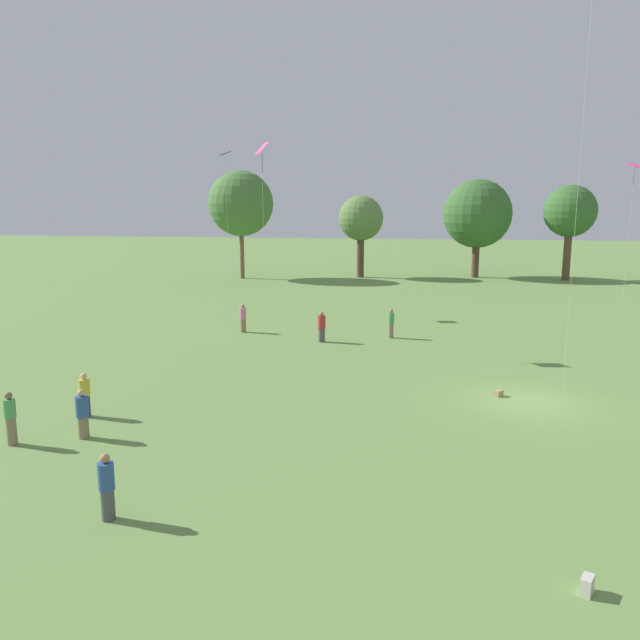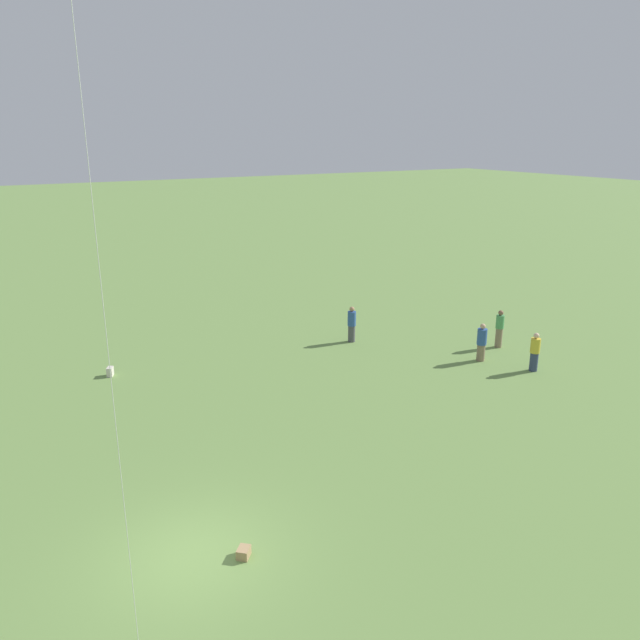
# 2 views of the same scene
# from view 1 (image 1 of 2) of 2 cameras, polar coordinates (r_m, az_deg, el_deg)

# --- Properties ---
(ground_plane) EXTENTS (240.00, 240.00, 0.00)m
(ground_plane) POSITION_cam_1_polar(r_m,az_deg,el_deg) (26.48, 18.42, -7.14)
(ground_plane) COLOR #6B8E47
(tree_0) EXTENTS (6.81, 6.81, 11.28)m
(tree_0) POSITION_cam_1_polar(r_m,az_deg,el_deg) (66.90, -7.25, 10.50)
(tree_0) COLOR brown
(tree_0) RESTS_ON ground_plane
(tree_1) EXTENTS (4.79, 4.79, 8.73)m
(tree_1) POSITION_cam_1_polar(r_m,az_deg,el_deg) (67.58, 3.76, 9.20)
(tree_1) COLOR brown
(tree_1) RESTS_ON ground_plane
(tree_2) EXTENTS (7.26, 7.26, 10.43)m
(tree_2) POSITION_cam_1_polar(r_m,az_deg,el_deg) (69.34, 14.20, 9.38)
(tree_2) COLOR brown
(tree_2) RESTS_ON ground_plane
(tree_3) EXTENTS (5.31, 5.31, 9.77)m
(tree_3) POSITION_cam_1_polar(r_m,az_deg,el_deg) (69.66, 21.90, 9.16)
(tree_3) COLOR brown
(tree_3) RESTS_ON ground_plane
(person_0) EXTENTS (0.61, 0.61, 1.77)m
(person_0) POSITION_cam_1_polar(r_m,az_deg,el_deg) (35.71, 0.15, -0.65)
(person_0) COLOR #4C4C51
(person_0) RESTS_ON ground_plane
(person_2) EXTENTS (0.53, 0.53, 1.80)m
(person_2) POSITION_cam_1_polar(r_m,az_deg,el_deg) (22.99, -26.44, -8.07)
(person_2) COLOR #847056
(person_2) RESTS_ON ground_plane
(person_3) EXTENTS (0.52, 0.52, 1.75)m
(person_3) POSITION_cam_1_polar(r_m,az_deg,el_deg) (16.91, -18.92, -14.26)
(person_3) COLOR #4C4C51
(person_3) RESTS_ON ground_plane
(person_4) EXTENTS (0.46, 0.46, 1.68)m
(person_4) POSITION_cam_1_polar(r_m,az_deg,el_deg) (24.86, -20.70, -6.44)
(person_4) COLOR #333D5B
(person_4) RESTS_ON ground_plane
(person_5) EXTENTS (0.48, 0.48, 1.71)m
(person_5) POSITION_cam_1_polar(r_m,az_deg,el_deg) (22.67, -20.89, -8.06)
(person_5) COLOR #847056
(person_5) RESTS_ON ground_plane
(person_6) EXTENTS (0.44, 0.44, 1.76)m
(person_6) POSITION_cam_1_polar(r_m,az_deg,el_deg) (38.72, -7.06, 0.15)
(person_6) COLOR #847056
(person_6) RESTS_ON ground_plane
(person_7) EXTENTS (0.48, 0.48, 1.74)m
(person_7) POSITION_cam_1_polar(r_m,az_deg,el_deg) (37.03, 6.51, -0.31)
(person_7) COLOR #847056
(person_7) RESTS_ON ground_plane
(kite_0) EXTENTS (1.06, 1.09, 11.52)m
(kite_0) POSITION_cam_1_polar(r_m,az_deg,el_deg) (46.40, -8.63, 14.20)
(kite_0) COLOR blue
(kite_0) RESTS_ON ground_plane
(kite_2) EXTENTS (0.99, 1.07, 11.05)m
(kite_2) POSITION_cam_1_polar(r_m,az_deg,el_deg) (34.32, -5.31, 14.65)
(kite_2) COLOR #E54C99
(kite_2) RESTS_ON ground_plane
(kite_4) EXTENTS (1.26, 1.23, 10.74)m
(kite_4) POSITION_cam_1_polar(r_m,az_deg,el_deg) (51.53, 26.80, 12.09)
(kite_4) COLOR #E54C99
(kite_4) RESTS_ON ground_plane
(picnic_bag_0) EXTENTS (0.36, 0.43, 0.38)m
(picnic_bag_0) POSITION_cam_1_polar(r_m,az_deg,el_deg) (14.77, 23.22, -21.39)
(picnic_bag_0) COLOR beige
(picnic_bag_0) RESTS_ON ground_plane
(picnic_bag_1) EXTENTS (0.44, 0.45, 0.25)m
(picnic_bag_1) POSITION_cam_1_polar(r_m,az_deg,el_deg) (26.91, 15.98, -6.45)
(picnic_bag_1) COLOR #A58459
(picnic_bag_1) RESTS_ON ground_plane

